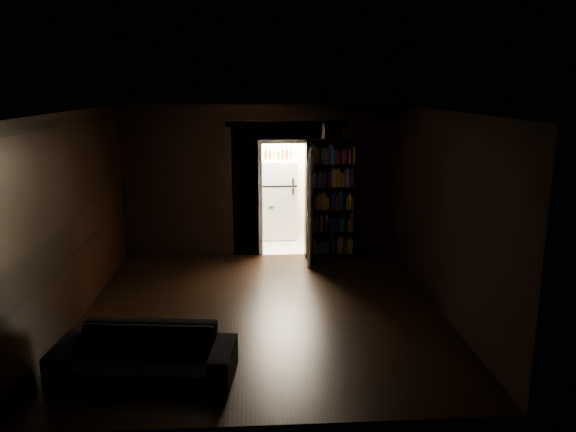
# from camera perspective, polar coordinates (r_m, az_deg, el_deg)

# --- Properties ---
(ground) EXTENTS (5.50, 5.50, 0.00)m
(ground) POSITION_cam_1_polar(r_m,az_deg,el_deg) (8.08, -2.53, -9.65)
(ground) COLOR black
(ground) RESTS_ON ground
(room_walls) EXTENTS (5.02, 5.61, 2.84)m
(room_walls) POSITION_cam_1_polar(r_m,az_deg,el_deg) (8.64, -2.85, 3.49)
(room_walls) COLOR black
(room_walls) RESTS_ON ground
(kitchen_alcove) EXTENTS (2.20, 1.80, 2.60)m
(kitchen_alcove) POSITION_cam_1_polar(r_m,az_deg,el_deg) (11.50, -0.49, 3.50)
(kitchen_alcove) COLOR beige
(kitchen_alcove) RESTS_ON ground
(sofa) EXTENTS (2.02, 1.07, 0.75)m
(sofa) POSITION_cam_1_polar(r_m,az_deg,el_deg) (6.39, -14.46, -12.79)
(sofa) COLOR black
(sofa) RESTS_ON ground
(bookshelf) EXTENTS (0.91, 0.35, 2.20)m
(bookshelf) POSITION_cam_1_polar(r_m,az_deg,el_deg) (10.34, 4.26, 1.77)
(bookshelf) COLOR black
(bookshelf) RESTS_ON ground
(refrigerator) EXTENTS (0.90, 0.86, 1.65)m
(refrigerator) POSITION_cam_1_polar(r_m,az_deg,el_deg) (11.72, -0.99, 1.77)
(refrigerator) COLOR white
(refrigerator) RESTS_ON ground
(door) EXTENTS (0.19, 0.85, 2.05)m
(door) POSITION_cam_1_polar(r_m,az_deg,el_deg) (10.03, 2.29, 1.01)
(door) COLOR white
(door) RESTS_ON ground
(figurine) EXTENTS (0.11, 0.11, 0.26)m
(figurine) POSITION_cam_1_polar(r_m,az_deg,el_deg) (10.18, 3.62, 8.60)
(figurine) COLOR silver
(figurine) RESTS_ON bookshelf
(bottles) EXTENTS (0.66, 0.31, 0.27)m
(bottles) POSITION_cam_1_polar(r_m,az_deg,el_deg) (11.51, -0.99, 6.41)
(bottles) COLOR black
(bottles) RESTS_ON refrigerator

